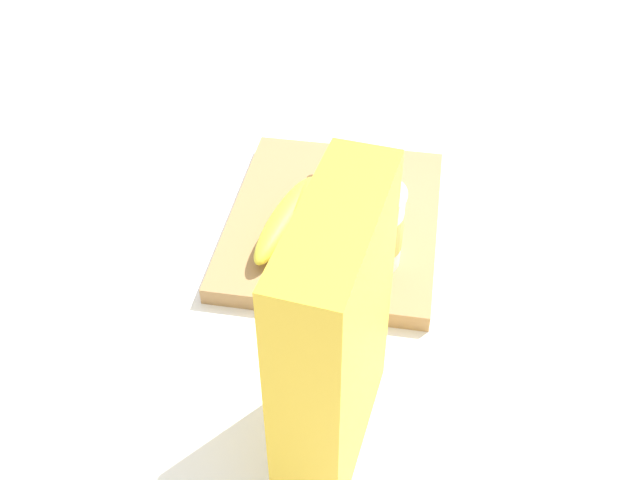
% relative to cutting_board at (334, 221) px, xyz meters
% --- Properties ---
extents(ground_plane, '(2.40, 2.40, 0.00)m').
position_rel_cutting_board_xyz_m(ground_plane, '(0.00, 0.00, -0.01)').
color(ground_plane, white).
extents(cutting_board, '(0.30, 0.25, 0.02)m').
position_rel_cutting_board_xyz_m(cutting_board, '(0.00, 0.00, 0.00)').
color(cutting_board, '#A37A4C').
rests_on(cutting_board, ground_plane).
extents(cereal_box, '(0.18, 0.08, 0.27)m').
position_rel_cutting_board_xyz_m(cereal_box, '(0.30, 0.04, 0.13)').
color(cereal_box, yellow).
rests_on(cereal_box, ground_plane).
extents(yogurt_cup_front, '(0.07, 0.07, 0.09)m').
position_rel_cutting_board_xyz_m(yogurt_cup_front, '(-0.03, 0.03, 0.06)').
color(yogurt_cup_front, white).
rests_on(yogurt_cup_front, cutting_board).
extents(yogurt_cup_back, '(0.07, 0.07, 0.10)m').
position_rel_cutting_board_xyz_m(yogurt_cup_back, '(0.07, 0.05, 0.06)').
color(yogurt_cup_back, white).
rests_on(yogurt_cup_back, cutting_board).
extents(banana_bunch, '(0.17, 0.08, 0.03)m').
position_rel_cutting_board_xyz_m(banana_bunch, '(0.03, -0.04, 0.03)').
color(banana_bunch, yellow).
rests_on(banana_bunch, cutting_board).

